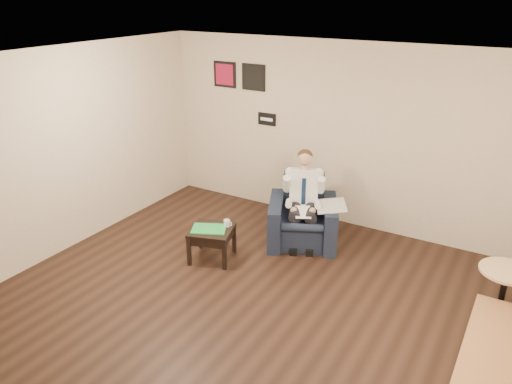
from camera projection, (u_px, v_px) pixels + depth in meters
The scene contains 17 objects.
ground at pixel (237, 319), 5.66m from camera, with size 6.00×6.00×0.00m, color black.
wall_back at pixel (343, 136), 7.51m from camera, with size 6.00×0.02×2.80m, color beige.
wall_left at pixel (42, 159), 6.53m from camera, with size 0.02×6.00×2.80m, color beige.
ceiling at pixel (232, 68), 4.59m from camera, with size 6.00×6.00×0.02m, color white.
seating_sign at pixel (267, 119), 8.07m from camera, with size 0.32×0.02×0.20m, color black.
art_print_left at pixel (225, 74), 8.20m from camera, with size 0.42×0.03×0.42m, color #A4143A.
art_print_right at pixel (254, 77), 7.94m from camera, with size 0.42×0.03×0.42m, color black.
armchair at pixel (303, 212), 7.21m from camera, with size 0.96×0.96×0.93m, color black.
seated_man at pixel (303, 205), 7.03m from camera, with size 0.61×0.91×1.28m, color white, non-canonical shape.
lap_papers at pixel (303, 212), 6.96m from camera, with size 0.21×0.30×0.01m, color white.
newspaper at pixel (331, 206), 7.01m from camera, with size 0.41×0.51×0.01m, color silver.
side_table at pixel (212, 244), 6.83m from camera, with size 0.55×0.55×0.45m, color black.
green_folder at pixel (209, 229), 6.73m from camera, with size 0.45×0.32×0.01m, color green.
coffee_mug at pixel (227, 223), 6.80m from camera, with size 0.08×0.08×0.10m, color white.
smartphone at pixel (219, 224), 6.88m from camera, with size 0.14×0.07×0.01m, color black.
banquette at pixel (495, 353), 4.22m from camera, with size 0.57×2.41×1.23m, color #926138.
cafe_table at pixel (501, 298), 5.42m from camera, with size 0.57×0.57×0.71m, color tan.
Camera 1 is at (2.56, -3.92, 3.49)m, focal length 35.00 mm.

